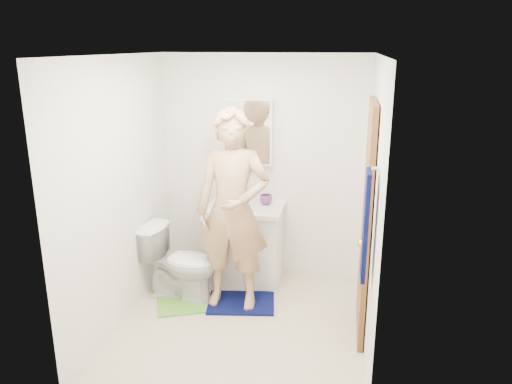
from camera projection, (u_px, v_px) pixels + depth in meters
The scene contains 22 objects.
floor at pixel (242, 325), 4.60m from camera, with size 2.20×2.40×0.02m, color beige.
ceiling at pixel (239, 54), 3.91m from camera, with size 2.20×2.40×0.02m, color white.
wall_back at pixel (264, 167), 5.40m from camera, with size 2.20×0.02×2.40m, color white.
wall_front at pixel (199, 258), 3.11m from camera, with size 2.20×0.02×2.40m, color white.
wall_left at pixel (119, 194), 4.45m from camera, with size 0.02×2.40×2.40m, color white.
wall_right at pixel (374, 208), 4.06m from camera, with size 0.02×2.40×2.40m, color white.
vanity_cabinet at pixel (246, 245), 5.37m from camera, with size 0.75×0.55×0.80m, color white.
countertop at pixel (245, 208), 5.25m from camera, with size 0.79×0.59×0.05m, color white.
sink_basin at pixel (245, 207), 5.25m from camera, with size 0.40×0.40×0.03m, color white.
faucet at pixel (249, 195), 5.40m from camera, with size 0.03×0.03×0.12m, color silver.
medicine_cabinet at pixel (249, 131), 5.24m from camera, with size 0.50×0.12×0.70m, color white.
mirror_panel at pixel (248, 132), 5.18m from camera, with size 0.46×0.01×0.66m, color white.
door at pixel (366, 222), 4.26m from camera, with size 0.05×0.80×2.05m, color brown.
door_knob at pixel (361, 244), 3.99m from camera, with size 0.07×0.07×0.07m, color gold.
towel at pixel (366, 226), 3.52m from camera, with size 0.03×0.24×0.80m, color #060C40.
towel_hook at pixel (376, 168), 3.40m from camera, with size 0.02×0.02×0.06m, color silver.
toilet at pixel (181, 262), 5.00m from camera, with size 0.42×0.74×0.76m, color white.
bath_mat at pixel (241, 303), 4.96m from camera, with size 0.65×0.47×0.02m, color #060C40.
green_rug at pixel (182, 305), 4.93m from camera, with size 0.47×0.40×0.02m, color #63AA38.
soap_dispenser at pixel (225, 199), 5.17m from camera, with size 0.08×0.08×0.18m, color #C45B72.
toothbrush_cup at pixel (266, 200), 5.27m from camera, with size 0.13×0.13×0.10m, color #78397F.
man at pixel (233, 211), 4.67m from camera, with size 0.70×0.46×1.93m, color tan.
Camera 1 is at (0.87, -3.97, 2.48)m, focal length 35.00 mm.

